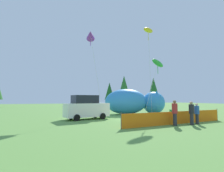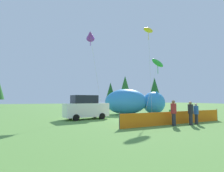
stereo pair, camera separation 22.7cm
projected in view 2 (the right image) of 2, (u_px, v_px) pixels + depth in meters
The scene contains 14 objects.
ground_plane at pixel (133, 119), 16.36m from camera, with size 120.00×120.00×0.00m, color #609342.
parked_car at pixel (86, 108), 16.42m from camera, with size 4.33×2.37×2.24m.
folding_chair at pixel (169, 114), 16.04m from camera, with size 0.61×0.61×0.91m.
inflatable_cat at pixel (134, 103), 21.84m from camera, with size 7.81×4.39×3.13m.
safety_fence at pixel (176, 118), 13.17m from camera, with size 9.82×1.09×1.04m.
spectator_in_red_shirt at pixel (196, 113), 13.18m from camera, with size 0.34×0.34×1.57m.
spectator_in_blue_shirt at pixel (174, 112), 12.40m from camera, with size 0.39×0.39×1.81m.
spectator_in_grey_shirt at pixel (191, 112), 12.76m from camera, with size 0.37×0.37×1.72m.
kite_yellow_hero at pixel (148, 30), 22.55m from camera, with size 2.42×2.32×11.31m.
kite_purple_delta at pixel (90, 35), 20.42m from camera, with size 2.12×1.74×10.04m.
kite_green_fish at pixel (158, 63), 20.94m from camera, with size 3.19×1.22×6.84m.
horizon_tree_east at pixel (125, 87), 53.38m from camera, with size 3.78×3.78×9.02m.
horizon_tree_west at pixel (155, 88), 53.38m from camera, with size 3.53×3.53×8.42m.
horizon_tree_northeast at pixel (111, 91), 53.00m from camera, with size 2.90×2.90×6.92m.
Camera 2 is at (-7.63, -14.81, 1.89)m, focal length 28.00 mm.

